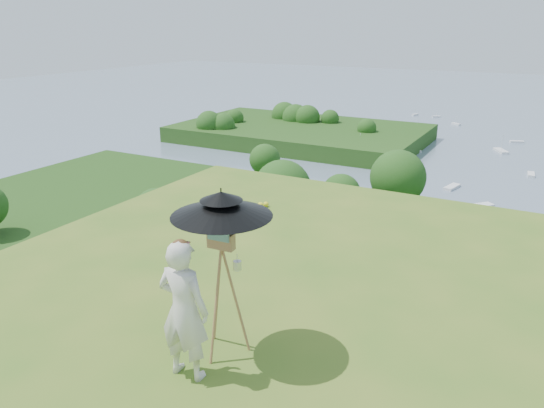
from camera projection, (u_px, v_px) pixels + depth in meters
The scene contains 11 objects.
ground at pixel (373, 374), 6.16m from camera, with size 14.00×14.00×0.00m, color #407120.
shoreline_tier at pixel (517, 301), 80.08m from camera, with size 170.00×28.00×8.00m, color #6F6759.
peninsula at pixel (301, 126), 178.24m from camera, with size 90.00×60.00×12.00m, color #193D10, non-canonical shape.
slope_trees at pixel (509, 286), 40.07m from camera, with size 110.00×50.00×6.00m, color #244A16, non-canonical shape.
harbor_town at pixel (524, 262), 77.98m from camera, with size 110.00×22.00×5.00m, color white, non-canonical shape.
moored_boats at pixel (500, 157), 156.37m from camera, with size 140.00×140.00×0.70m, color white, non-canonical shape.
wildflowers at pixel (380, 358), 6.34m from camera, with size 10.00×10.50×0.12m, color yellow, non-canonical shape.
painter at pixel (184, 310), 5.88m from camera, with size 0.61×0.40×1.68m, color white.
field_easel at pixel (223, 289), 6.32m from camera, with size 0.65×0.65×1.72m, color #A86C46, non-canonical shape.
sun_umbrella at pixel (222, 217), 6.05m from camera, with size 1.18×1.18×0.70m, color black, non-canonical shape.
painter_cap at pixel (180, 244), 5.63m from camera, with size 0.20×0.24×0.10m, color #E47D82, non-canonical shape.
Camera 1 is at (1.45, -5.11, 3.87)m, focal length 35.00 mm.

